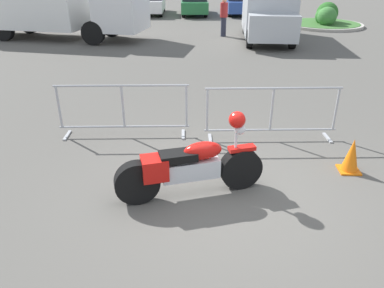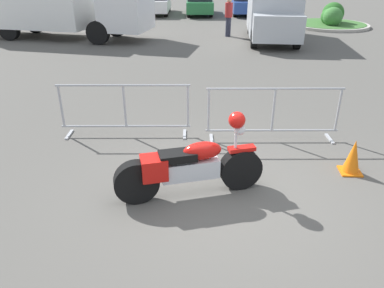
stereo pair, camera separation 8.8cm
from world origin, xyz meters
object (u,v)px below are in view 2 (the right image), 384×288
parked_car_yellow (28,2)px  pedestrian (229,16)px  motorcycle (190,166)px  parked_car_silver (112,3)px  parked_car_blue (244,3)px  parked_car_red (68,2)px  traffic_cone (353,157)px  crowd_barrier_far (273,113)px  box_truck (53,0)px  delivery_van (273,10)px  parked_car_white (156,2)px  parked_car_green (200,3)px  crowd_barrier_near (125,109)px

parked_car_yellow → pedestrian: 15.08m
motorcycle → parked_car_silver: parked_car_silver is taller
parked_car_yellow → parked_car_blue: 14.17m
parked_car_yellow → parked_car_red: bearing=-99.8°
motorcycle → traffic_cone: 2.77m
crowd_barrier_far → box_truck: bearing=129.7°
delivery_van → parked_car_white: (-6.43, 8.23, -0.51)m
delivery_van → parked_car_silver: bearing=-129.3°
parked_car_blue → traffic_cone: 20.09m
parked_car_white → parked_car_green: size_ratio=1.06×
parked_car_red → pedestrian: pedestrian is taller
motorcycle → parked_car_silver: 21.45m
box_truck → delivery_van: box_truck is taller
motorcycle → parked_car_white: parked_car_white is taller
box_truck → parked_car_silver: 8.30m
parked_car_yellow → parked_car_blue: size_ratio=1.02×
motorcycle → crowd_barrier_far: (1.45, 2.02, 0.08)m
parked_car_blue → crowd_barrier_near: bearing=166.3°
parked_car_white → parked_car_blue: (5.67, 0.26, -0.03)m
parked_car_blue → traffic_cone: bearing=178.4°
crowd_barrier_far → parked_car_white: 19.35m
traffic_cone → motorcycle: bearing=-162.3°
parked_car_silver → pedestrian: bearing=-138.6°
crowd_barrier_near → pedestrian: size_ratio=1.53×
parked_car_silver → parked_car_white: 2.84m
crowd_barrier_far → parked_car_yellow: 23.13m
parked_car_red → parked_car_yellow: bearing=80.2°
motorcycle → parked_car_green: bearing=74.8°
box_truck → parked_car_silver: (0.32, 8.24, -0.93)m
parked_car_green → pedestrian: size_ratio=2.43×
parked_car_silver → parked_car_blue: (8.50, 0.52, -0.01)m
motorcycle → parked_car_white: size_ratio=0.50×
pedestrian → crowd_barrier_near: bearing=-130.7°
motorcycle → parked_car_green: size_ratio=0.53×
parked_car_yellow → parked_car_green: size_ratio=1.03×
crowd_barrier_near → parked_car_green: size_ratio=0.63×
parked_car_blue → parked_car_silver: bearing=89.7°
parked_car_white → parked_car_blue: 5.67m
crowd_barrier_near → motorcycle: bearing=-54.4°
parked_car_yellow → crowd_barrier_near: bearing=-153.5°
parked_car_yellow → parked_car_green: parked_car_yellow is taller
pedestrian → parked_car_green: bearing=73.5°
crowd_barrier_near → parked_car_white: 18.78m
box_truck → parked_car_white: 9.11m
delivery_van → parked_car_yellow: 17.04m
crowd_barrier_far → delivery_van: delivery_van is taller
motorcycle → parked_car_blue: 20.99m
crowd_barrier_near → parked_car_red: size_ratio=0.57×
crowd_barrier_near → parked_car_silver: size_ratio=0.62×
crowd_barrier_near → box_truck: 11.58m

